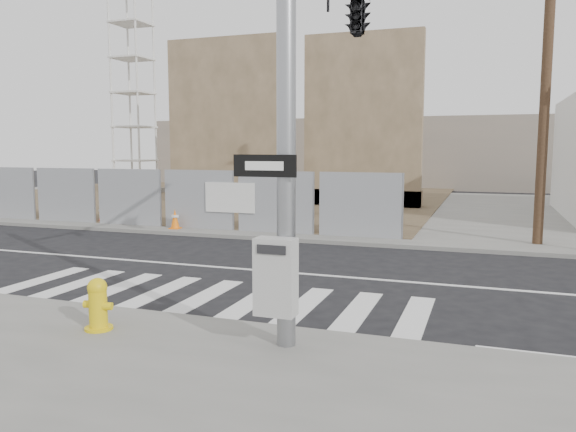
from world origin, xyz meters
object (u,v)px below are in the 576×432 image
(fire_hydrant, at_px, (98,304))
(traffic_cone_d, at_px, (309,224))
(traffic_cone_c, at_px, (175,219))
(traffic_cone_b, at_px, (102,213))
(crane_tower, at_px, (132,43))
(signal_pole, at_px, (339,38))

(fire_hydrant, bearing_deg, traffic_cone_d, 74.85)
(traffic_cone_c, bearing_deg, traffic_cone_b, 169.95)
(crane_tower, height_order, traffic_cone_c, crane_tower)
(crane_tower, bearing_deg, traffic_cone_d, -38.68)
(fire_hydrant, distance_m, traffic_cone_d, 10.38)
(traffic_cone_b, bearing_deg, fire_hydrant, -52.50)
(traffic_cone_c, distance_m, traffic_cone_d, 4.67)
(signal_pole, bearing_deg, fire_hydrant, -133.18)
(crane_tower, bearing_deg, fire_hydrant, -56.60)
(signal_pole, distance_m, crane_tower, 26.21)
(crane_tower, height_order, traffic_cone_d, crane_tower)
(crane_tower, xyz_separation_m, traffic_cone_b, (6.60, -11.71, -8.57))
(traffic_cone_c, relative_size, traffic_cone_d, 1.07)
(crane_tower, bearing_deg, traffic_cone_c, -50.79)
(crane_tower, relative_size, fire_hydrant, 22.77)
(fire_hydrant, height_order, traffic_cone_c, fire_hydrant)
(signal_pole, xyz_separation_m, crane_tower, (-17.49, 19.05, 4.24))
(fire_hydrant, relative_size, traffic_cone_c, 1.19)
(traffic_cone_b, height_order, traffic_cone_c, traffic_cone_b)
(signal_pole, xyz_separation_m, fire_hydrant, (-2.90, -3.09, -4.27))
(signal_pole, xyz_separation_m, traffic_cone_d, (-2.81, 7.28, -4.36))
(crane_tower, distance_m, traffic_cone_d, 20.69)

